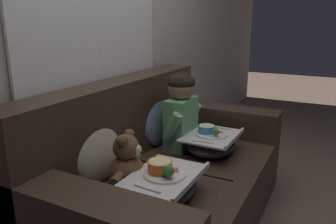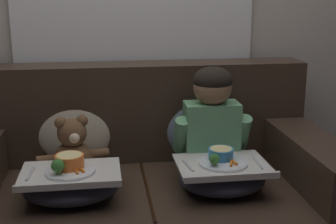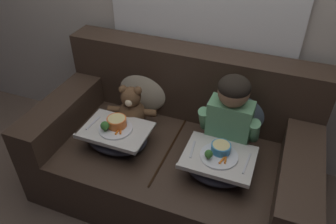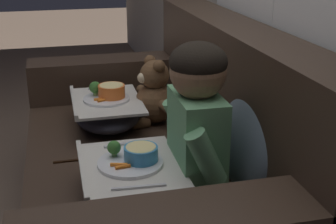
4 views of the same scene
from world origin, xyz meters
The scene contains 7 objects.
couch centered at (0.00, 0.08, 0.32)m, with size 1.80×1.00×0.92m.
throw_pillow_behind_child centered at (0.34, 0.31, 0.61)m, with size 0.42×0.20×0.44m.
throw_pillow_behind_teddy centered at (-0.34, 0.31, 0.61)m, with size 0.39×0.19×0.41m.
child_figure centered at (0.34, 0.10, 0.70)m, with size 0.38×0.19×0.54m.
teddy_bear centered at (-0.34, 0.10, 0.54)m, with size 0.35×0.25×0.32m.
lap_tray_child centered at (0.34, -0.13, 0.48)m, with size 0.41×0.34×0.20m.
lap_tray_teddy centered at (-0.34, -0.13, 0.48)m, with size 0.43×0.32×0.21m.
Camera 2 is at (-0.19, -2.06, 1.31)m, focal length 50.00 mm.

